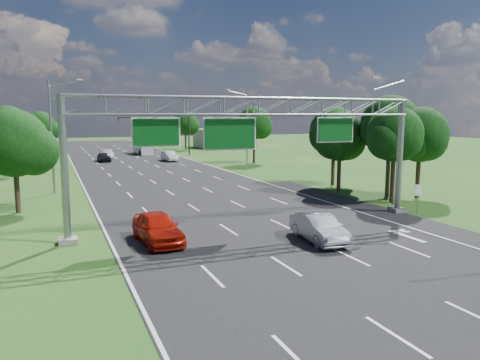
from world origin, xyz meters
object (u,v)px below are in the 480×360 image
traffic_signal (169,126)px  silver_sedan (319,228)px  regulatory_sign (418,193)px  sign_gantry (258,116)px  red_coupe (158,228)px  box_truck (143,146)px

traffic_signal → silver_sedan: (-5.55, -57.80, -4.40)m
regulatory_sign → traffic_signal: bearing=95.2°
sign_gantry → red_coupe: sign_gantry is taller
silver_sedan → box_truck: box_truck is taller
sign_gantry → traffic_signal: bearing=82.3°
silver_sedan → traffic_signal: bearing=89.6°
regulatory_sign → traffic_signal: traffic_signal is taller
sign_gantry → silver_sedan: bearing=-71.6°
silver_sedan → sign_gantry: bearing=113.6°
red_coupe → box_truck: size_ratio=0.65×
traffic_signal → box_truck: size_ratio=1.59×
regulatory_sign → red_coupe: regulatory_sign is taller
silver_sedan → box_truck: bearing=93.3°
traffic_signal → red_coupe: size_ratio=2.45×
sign_gantry → regulatory_sign: 13.25m
traffic_signal → red_coupe: bearing=-104.2°
traffic_signal → red_coupe: 56.62m
sign_gantry → box_truck: 59.00m
sign_gantry → regulatory_sign: (12.07, -1.02, -5.38)m
red_coupe → traffic_signal: bearing=72.1°
regulatory_sign → box_truck: 60.25m
traffic_signal → box_truck: bearing=122.4°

